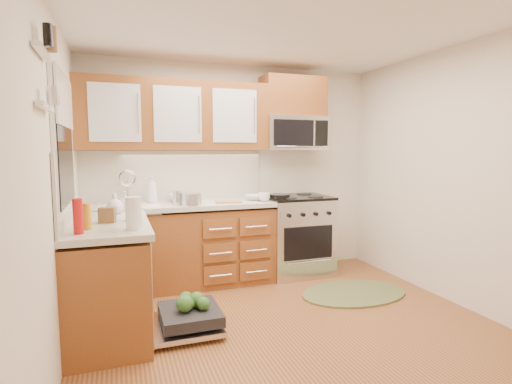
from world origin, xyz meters
name	(u,v)px	position (x,y,z in m)	size (l,w,h in m)	color
floor	(295,331)	(0.00, 0.00, 0.00)	(3.50, 3.50, 0.00)	brown
ceiling	(298,20)	(0.00, 0.00, 2.50)	(3.50, 3.50, 0.00)	white
wall_back	(235,171)	(0.00, 1.75, 1.25)	(3.50, 0.04, 2.50)	silver
wall_front	(488,217)	(0.00, -1.75, 1.25)	(3.50, 0.04, 2.50)	silver
wall_left	(54,189)	(-1.75, 0.00, 1.25)	(0.04, 3.50, 2.50)	silver
wall_right	(465,177)	(1.75, 0.00, 1.25)	(0.04, 3.50, 2.50)	silver
base_cabinet_back	(180,248)	(-0.73, 1.45, 0.42)	(2.05, 0.60, 0.85)	brown
base_cabinet_left	(109,281)	(-1.45, 0.52, 0.42)	(0.60, 1.25, 0.85)	brown
countertop_back	(179,206)	(-0.72, 1.44, 0.90)	(2.07, 0.64, 0.05)	beige
countertop_left	(108,225)	(-1.44, 0.53, 0.90)	(0.64, 1.27, 0.05)	beige
backsplash_back	(175,175)	(-0.73, 1.74, 1.21)	(2.05, 0.02, 0.57)	beige
backsplash_left	(66,188)	(-1.74, 0.52, 1.21)	(0.02, 1.25, 0.57)	beige
upper_cabinets	(175,116)	(-0.73, 1.57, 1.88)	(2.05, 0.35, 0.75)	brown
cabinet_over_mw	(293,97)	(0.68, 1.57, 2.13)	(0.76, 0.35, 0.47)	brown
range	(296,235)	(0.68, 1.43, 0.47)	(0.76, 0.64, 0.95)	silver
microwave	(293,133)	(0.68, 1.55, 1.70)	(0.76, 0.38, 0.40)	silver
sink	(129,218)	(-1.25, 1.42, 0.80)	(0.62, 0.50, 0.26)	white
dishwasher	(185,320)	(-0.86, 0.30, 0.10)	(0.70, 0.60, 0.20)	silver
window	(63,144)	(-1.74, 0.50, 1.55)	(0.03, 1.05, 1.05)	white
window_blind	(65,101)	(-1.71, 0.50, 1.88)	(0.02, 0.96, 0.40)	white
shelf_upper	(43,52)	(-1.72, -0.35, 2.05)	(0.04, 0.40, 0.03)	white
shelf_lower	(46,107)	(-1.72, -0.35, 1.75)	(0.04, 0.40, 0.03)	white
rug	(354,293)	(0.95, 0.58, 0.01)	(1.15, 0.75, 0.02)	brown
skillet	(279,196)	(0.41, 1.32, 0.97)	(0.24, 0.24, 0.04)	black
stock_pot	(191,199)	(-0.63, 1.24, 0.99)	(0.21, 0.21, 0.13)	silver
cutting_board	(228,202)	(-0.20, 1.32, 0.93)	(0.28, 0.18, 0.02)	#9F6D48
canister	(177,198)	(-0.76, 1.30, 1.00)	(0.10, 0.10, 0.15)	silver
paper_towel_roll	(133,213)	(-1.25, 0.12, 1.05)	(0.11, 0.11, 0.24)	white
mustard_bottle	(87,217)	(-1.57, 0.23, 1.02)	(0.06, 0.06, 0.19)	orange
red_bottle	(78,216)	(-1.62, 0.09, 1.05)	(0.07, 0.07, 0.25)	red
wooden_box	(107,215)	(-1.44, 0.48, 0.99)	(0.12, 0.09, 0.12)	brown
blue_carton	(132,211)	(-1.25, 0.52, 1.00)	(0.10, 0.06, 0.16)	teal
bowl_a	(255,197)	(0.15, 1.43, 0.95)	(0.24, 0.24, 0.06)	#999999
bowl_b	(182,198)	(-0.67, 1.55, 0.97)	(0.29, 0.29, 0.09)	#999999
cup	(264,197)	(0.20, 1.27, 0.98)	(0.13, 0.13, 0.10)	#999999
soap_bottle_a	(152,190)	(-1.00, 1.54, 1.07)	(0.11, 0.12, 0.30)	#999999
soap_bottle_b	(125,201)	(-1.29, 1.05, 1.02)	(0.09, 0.09, 0.19)	#999999
soap_bottle_c	(115,204)	(-1.38, 0.92, 1.02)	(0.15, 0.15, 0.19)	#999999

